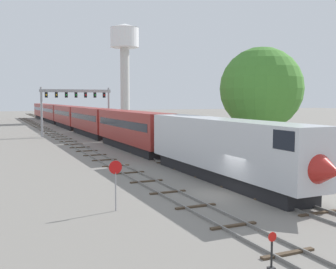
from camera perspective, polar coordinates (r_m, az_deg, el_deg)
The scene contains 9 objects.
ground_plane at distance 27.73m, azimuth 8.37°, elevation -8.25°, with size 400.00×400.00×0.00m, color gray.
track_main at distance 84.61m, azimuth -12.78°, elevation 0.63°, with size 2.60×200.00×0.16m.
track_near at distance 64.01m, azimuth -14.07°, elevation -0.76°, with size 2.60×160.00×0.16m.
passenger_train at distance 82.14m, azimuth -12.49°, elevation 2.29°, with size 3.04×127.78×4.80m.
signal_gantry at distance 71.87m, azimuth -12.70°, elevation 4.72°, with size 12.10×0.49×8.28m.
water_tower at distance 119.54m, azimuth -6.07°, elevation 11.97°, with size 8.20×8.20×27.59m.
switch_stand at distance 16.18m, azimuth 14.26°, elevation -16.21°, with size 0.36×0.24×1.46m.
stop_sign at distance 23.27m, azimuth -7.33°, elevation -6.09°, with size 0.76×0.08×2.88m.
trackside_tree_left at distance 45.02m, azimuth 12.88°, elevation 6.24°, with size 8.85×8.85×11.84m.
Camera 1 is at (-14.57, -22.73, 6.33)m, focal length 43.69 mm.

